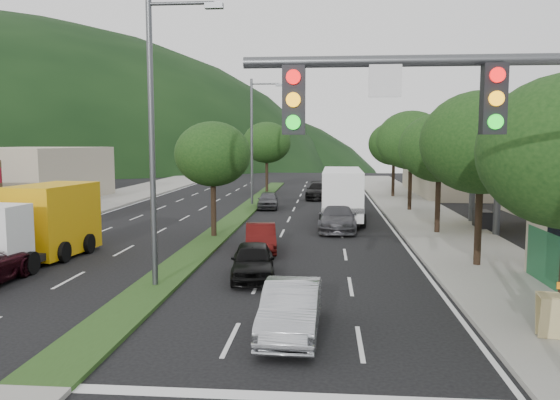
# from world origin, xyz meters

# --- Properties ---
(ground) EXTENTS (160.00, 160.00, 0.00)m
(ground) POSITION_xyz_m (0.00, 0.00, 0.00)
(ground) COLOR black
(ground) RESTS_ON ground
(sidewalk_right) EXTENTS (5.00, 90.00, 0.15)m
(sidewalk_right) POSITION_xyz_m (12.50, 25.00, 0.07)
(sidewalk_right) COLOR gray
(sidewalk_right) RESTS_ON ground
(sidewalk_left) EXTENTS (6.00, 90.00, 0.15)m
(sidewalk_left) POSITION_xyz_m (-13.00, 25.00, 0.07)
(sidewalk_left) COLOR gray
(sidewalk_left) RESTS_ON ground
(median) EXTENTS (1.60, 56.00, 0.12)m
(median) POSITION_xyz_m (0.00, 28.00, 0.06)
(median) COLOR #233E16
(median) RESTS_ON ground
(traffic_signal) EXTENTS (6.12, 0.40, 7.00)m
(traffic_signal) POSITION_xyz_m (9.03, -1.54, 4.65)
(traffic_signal) COLOR #47494C
(traffic_signal) RESTS_ON ground
(gas_canopy) EXTENTS (12.20, 8.20, 5.25)m
(gas_canopy) POSITION_xyz_m (19.00, 22.00, 4.65)
(gas_canopy) COLOR silver
(gas_canopy) RESTS_ON ground
(bldg_left_far) EXTENTS (9.00, 14.00, 4.60)m
(bldg_left_far) POSITION_xyz_m (-19.00, 34.00, 2.30)
(bldg_left_far) COLOR #B6A890
(bldg_left_far) RESTS_ON ground
(bldg_right_far) EXTENTS (10.00, 16.00, 5.20)m
(bldg_right_far) POSITION_xyz_m (19.50, 44.00, 2.60)
(bldg_right_far) COLOR #B6A890
(bldg_right_far) RESTS_ON ground
(tree_r_b) EXTENTS (4.80, 4.80, 6.94)m
(tree_r_b) POSITION_xyz_m (12.00, 12.00, 5.04)
(tree_r_b) COLOR black
(tree_r_b) RESTS_ON sidewalk_right
(tree_r_c) EXTENTS (4.40, 4.40, 6.48)m
(tree_r_c) POSITION_xyz_m (12.00, 20.00, 4.75)
(tree_r_c) COLOR black
(tree_r_c) RESTS_ON sidewalk_right
(tree_r_d) EXTENTS (5.00, 5.00, 7.17)m
(tree_r_d) POSITION_xyz_m (12.00, 30.00, 5.18)
(tree_r_d) COLOR black
(tree_r_d) RESTS_ON sidewalk_right
(tree_r_e) EXTENTS (4.60, 4.60, 6.71)m
(tree_r_e) POSITION_xyz_m (12.00, 40.00, 4.89)
(tree_r_e) COLOR black
(tree_r_e) RESTS_ON sidewalk_right
(tree_med_near) EXTENTS (4.00, 4.00, 6.02)m
(tree_med_near) POSITION_xyz_m (0.00, 18.00, 4.43)
(tree_med_near) COLOR black
(tree_med_near) RESTS_ON median
(tree_med_far) EXTENTS (4.80, 4.80, 6.94)m
(tree_med_far) POSITION_xyz_m (0.00, 44.00, 5.01)
(tree_med_far) COLOR black
(tree_med_far) RESTS_ON median
(streetlight_near) EXTENTS (2.60, 0.25, 10.00)m
(streetlight_near) POSITION_xyz_m (0.21, 8.00, 5.58)
(streetlight_near) COLOR #47494C
(streetlight_near) RESTS_ON ground
(streetlight_mid) EXTENTS (2.60, 0.25, 10.00)m
(streetlight_mid) POSITION_xyz_m (0.21, 33.00, 5.58)
(streetlight_mid) COLOR #47494C
(streetlight_mid) RESTS_ON ground
(sedan_silver) EXTENTS (1.57, 4.21, 1.37)m
(sedan_silver) POSITION_xyz_m (5.02, 3.76, 0.69)
(sedan_silver) COLOR #A3A5AA
(sedan_silver) RESTS_ON ground
(car_queue_a) EXTENTS (2.02, 4.06, 1.33)m
(car_queue_a) POSITION_xyz_m (3.22, 9.58, 0.66)
(car_queue_a) COLOR black
(car_queue_a) RESTS_ON ground
(car_queue_b) EXTENTS (2.31, 5.30, 1.52)m
(car_queue_b) POSITION_xyz_m (6.60, 20.97, 0.76)
(car_queue_b) COLOR #444449
(car_queue_b) RESTS_ON ground
(car_queue_c) EXTENTS (1.87, 4.05, 1.28)m
(car_queue_c) POSITION_xyz_m (2.91, 14.58, 0.64)
(car_queue_c) COLOR #450C0B
(car_queue_c) RESTS_ON ground
(car_queue_d) EXTENTS (2.88, 5.22, 1.38)m
(car_queue_d) POSITION_xyz_m (6.94, 25.97, 0.69)
(car_queue_d) COLOR black
(car_queue_d) RESTS_ON ground
(car_queue_e) EXTENTS (1.76, 3.88, 1.29)m
(car_queue_e) POSITION_xyz_m (1.50, 30.97, 0.65)
(car_queue_e) COLOR #515157
(car_queue_e) RESTS_ON ground
(car_queue_f) EXTENTS (2.30, 5.18, 1.48)m
(car_queue_f) POSITION_xyz_m (5.25, 38.29, 0.74)
(car_queue_f) COLOR black
(car_queue_f) RESTS_ON ground
(box_truck) EXTENTS (3.11, 6.72, 3.21)m
(box_truck) POSITION_xyz_m (-6.20, 12.02, 1.52)
(box_truck) COLOR white
(box_truck) RESTS_ON ground
(motorhome) EXTENTS (2.85, 8.64, 3.30)m
(motorhome) POSITION_xyz_m (6.95, 25.08, 1.76)
(motorhome) COLOR white
(motorhome) RESTS_ON ground
(a_frame_sign) EXTENTS (0.77, 0.85, 1.49)m
(a_frame_sign) POSITION_xyz_m (11.60, 3.67, 0.81)
(a_frame_sign) COLOR tan
(a_frame_sign) RESTS_ON sidewalk_right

